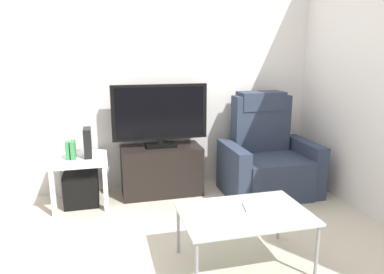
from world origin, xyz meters
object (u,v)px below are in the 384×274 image
Objects in this scene: book_leftmost at (68,150)px; book_middle at (73,150)px; coffee_table at (244,215)px; cell_phone at (249,207)px; tv_stand at (162,170)px; subwoofer_box at (82,188)px; recliner_armchair at (267,159)px; game_console at (88,143)px; side_table at (80,165)px; television at (160,114)px.

book_middle reaches higher than book_leftmost.
coffee_table is 6.00× the size of cell_phone.
tv_stand is 2.55× the size of subwoofer_box.
coffee_table is at bearing -123.95° from recliner_armchair.
book_middle is 0.61× the size of game_console.
subwoofer_box is 0.48m from game_console.
recliner_armchair is 3.24× the size of subwoofer_box.
side_table reaches higher than subwoofer_box.
game_console is (0.19, 0.03, 0.06)m from book_leftmost.
tv_stand reaches higher than subwoofer_box.
cell_phone is at bearing -74.35° from tv_stand.
book_leftmost is (-0.93, -0.12, -0.30)m from television.
book_leftmost reaches higher than side_table.
game_console reaches higher than tv_stand.
book_middle is 1.18× the size of cell_phone.
cell_phone is at bearing -49.91° from game_console.
cell_phone is at bearing -46.01° from book_middle.
recliner_armchair is at bearing -3.30° from book_middle.
game_console is 1.80m from coffee_table.
recliner_armchair reaches higher than book_leftmost.
book_leftmost is 0.19× the size of coffee_table.
side_table is 0.19m from book_leftmost.
cell_phone is (0.06, 0.05, 0.03)m from coffee_table.
side_table is at bearing -45.00° from subwoofer_box.
television reaches higher than subwoofer_box.
book_middle is at bearing 145.39° from cell_phone.
side_table is (-1.97, 0.14, 0.04)m from recliner_armchair.
recliner_armchair is at bearing 58.16° from coffee_table.
game_console is 0.32× the size of coffee_table.
book_middle is at bearing -157.88° from subwoofer_box.
subwoofer_box is 1.85m from coffee_table.
coffee_table is (1.18, -1.40, -0.02)m from side_table.
subwoofer_box is 0.37× the size of coffee_table.
subwoofer_box is 0.41m from book_middle.
recliner_armchair is 2.08m from book_leftmost.
coffee_table is at bearing -49.96° from side_table.
coffee_table is (0.35, -1.49, 0.13)m from tv_stand.
television is at bearing 6.97° from side_table.
cell_phone is at bearing 42.76° from coffee_table.
television is at bearing 90.00° from tv_stand.
recliner_armchair is at bearing 70.38° from cell_phone.
cell_phone reaches higher than coffee_table.
book_leftmost is (-0.10, -0.02, 0.41)m from subwoofer_box.
recliner_armchair is at bearing -3.22° from book_leftmost.
side_table is at bearing 11.31° from book_leftmost.
subwoofer_box is at bearing 143.85° from cell_phone.
tv_stand is 0.84m from subwoofer_box.
book_leftmost is at bearing -172.56° from television.
recliner_armchair is at bearing -3.97° from subwoofer_box.
subwoofer_box is at bearing 173.93° from recliner_armchair.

